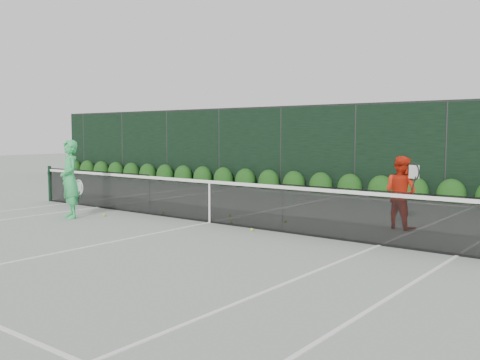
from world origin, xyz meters
The scene contains 8 objects.
ground centered at (0.00, 0.00, 0.00)m, with size 80.00×80.00×0.00m, color gray.
tennis_net centered at (-0.02, 0.00, 0.53)m, with size 12.90×0.10×1.07m.
player_woman centered at (-3.11, -1.55, 0.94)m, with size 0.80×0.66×1.89m.
player_man centered at (3.74, 1.95, 0.79)m, with size 0.94×0.78×1.57m.
court_lines centered at (0.00, 0.00, 0.01)m, with size 11.03×23.83×0.01m.
windscreen_fence centered at (0.00, -2.71, 1.51)m, with size 32.00×21.07×3.06m.
hedge_row centered at (0.00, 7.15, 0.23)m, with size 31.66×0.65×0.94m.
tennis_balls centered at (-0.23, 0.22, 0.03)m, with size 4.17×2.02×0.07m.
Camera 1 is at (8.00, -9.18, 2.05)m, focal length 40.00 mm.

